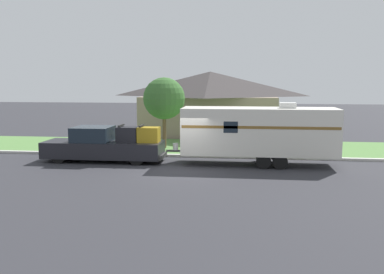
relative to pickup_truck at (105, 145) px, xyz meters
The scene contains 8 objects.
ground_plane 4.92m from the pickup_truck, 23.77° to the right, with size 120.00×120.00×0.00m, color #2D2D33.
curb_strip 4.85m from the pickup_truck, 22.11° to the left, with size 80.00×0.30×0.14m.
lawn_strip 7.07m from the pickup_truck, 50.90° to the left, with size 80.00×7.00×0.03m.
house_across_street 13.64m from the pickup_truck, 69.81° to the left, with size 11.31×7.60×5.05m.
pickup_truck is the anchor object (origin of this frame).
travel_trailer 8.27m from the pickup_truck, ahead, with size 8.78×2.29×3.24m.
mailbox 9.69m from the pickup_truck, 16.24° to the left, with size 0.48×0.20×1.34m.
tree_in_yard 5.85m from the pickup_truck, 64.01° to the left, with size 2.68×2.68×4.54m.
Camera 1 is at (3.02, -20.13, 4.38)m, focal length 40.00 mm.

